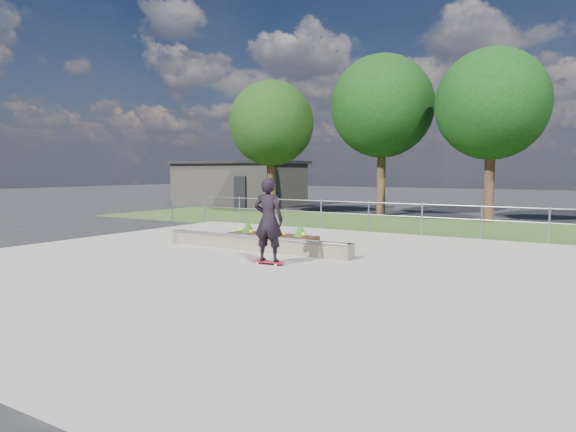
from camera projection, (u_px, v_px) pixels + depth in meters
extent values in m
plane|color=black|center=(249.00, 264.00, 12.72)|extent=(120.00, 120.00, 0.00)
cube|color=#31491D|center=(401.00, 225.00, 22.03)|extent=(30.00, 8.00, 0.02)
cube|color=gray|center=(249.00, 263.00, 12.72)|extent=(15.00, 15.00, 0.06)
cylinder|color=gray|center=(172.00, 207.00, 24.27)|extent=(0.06, 0.06, 1.20)
cylinder|color=gray|center=(204.00, 209.00, 23.22)|extent=(0.06, 0.06, 1.20)
cylinder|color=gray|center=(240.00, 211.00, 22.17)|extent=(0.06, 0.06, 1.20)
cylinder|color=gray|center=(278.00, 213.00, 21.12)|extent=(0.06, 0.06, 1.20)
cylinder|color=gray|center=(321.00, 215.00, 20.07)|extent=(0.06, 0.06, 1.20)
cylinder|color=gray|center=(369.00, 217.00, 19.02)|extent=(0.06, 0.06, 1.20)
cylinder|color=#919399|center=(422.00, 220.00, 17.97)|extent=(0.06, 0.06, 1.20)
cylinder|color=gray|center=(482.00, 223.00, 16.91)|extent=(0.06, 0.06, 1.20)
cylinder|color=#97999F|center=(549.00, 226.00, 15.86)|extent=(0.06, 0.06, 1.20)
cylinder|color=gray|center=(369.00, 202.00, 18.97)|extent=(20.00, 0.04, 0.04)
cylinder|color=gray|center=(369.00, 215.00, 19.01)|extent=(20.00, 0.04, 0.04)
cube|color=#282624|center=(239.00, 184.00, 35.19)|extent=(8.00, 5.00, 2.80)
cube|color=black|center=(239.00, 162.00, 35.06)|extent=(8.40, 5.40, 0.20)
cube|color=black|center=(240.00, 192.00, 32.02)|extent=(0.90, 0.10, 2.00)
cylinder|color=#352215|center=(271.00, 187.00, 27.80)|extent=(0.44, 0.44, 2.93)
sphere|color=black|center=(271.00, 123.00, 27.50)|extent=(4.55, 4.55, 4.55)
cylinder|color=#352615|center=(381.00, 183.00, 26.58)|extent=(0.44, 0.44, 3.38)
sphere|color=black|center=(382.00, 106.00, 26.24)|extent=(5.25, 5.25, 5.25)
cylinder|color=#382116|center=(489.00, 188.00, 22.86)|extent=(0.44, 0.44, 3.15)
sphere|color=black|center=(492.00, 104.00, 22.53)|extent=(4.90, 4.90, 4.90)
cube|color=#67584B|center=(255.00, 243.00, 14.55)|extent=(6.00, 0.40, 0.40)
cylinder|color=#999DA2|center=(251.00, 237.00, 14.37)|extent=(6.00, 0.06, 0.06)
cube|color=brown|center=(180.00, 236.00, 16.08)|extent=(0.15, 0.42, 0.40)
cube|color=brown|center=(348.00, 252.00, 13.03)|extent=(0.15, 0.42, 0.40)
cube|color=black|center=(269.00, 239.00, 16.10)|extent=(3.00, 1.20, 0.25)
sphere|color=yellow|center=(240.00, 230.00, 16.79)|extent=(0.14, 0.14, 0.14)
sphere|color=yellow|center=(252.00, 231.00, 16.31)|extent=(0.14, 0.14, 0.14)
sphere|color=gold|center=(271.00, 232.00, 16.16)|extent=(0.14, 0.14, 0.14)
sphere|color=gold|center=(283.00, 234.00, 15.68)|extent=(0.14, 0.14, 0.14)
sphere|color=yellow|center=(304.00, 234.00, 15.53)|extent=(0.14, 0.14, 0.14)
cone|color=#184614|center=(248.00, 227.00, 16.81)|extent=(0.44, 0.44, 0.36)
cone|color=#1B4714|center=(273.00, 228.00, 16.28)|extent=(0.44, 0.44, 0.36)
cone|color=#214F16|center=(300.00, 230.00, 15.75)|extent=(0.44, 0.44, 0.36)
cylinder|color=silver|center=(258.00, 263.00, 12.39)|extent=(0.05, 0.03, 0.05)
cylinder|color=silver|center=(262.00, 262.00, 12.55)|extent=(0.05, 0.03, 0.05)
cylinder|color=white|center=(276.00, 265.00, 12.12)|extent=(0.05, 0.03, 0.05)
cylinder|color=white|center=(280.00, 264.00, 12.27)|extent=(0.05, 0.03, 0.05)
cylinder|color=#A3A3A9|center=(260.00, 261.00, 12.47)|extent=(0.02, 0.18, 0.02)
cylinder|color=#A3A2A8|center=(278.00, 264.00, 12.19)|extent=(0.02, 0.18, 0.02)
cube|color=maroon|center=(269.00, 262.00, 12.33)|extent=(0.80, 0.21, 0.02)
imported|color=black|center=(268.00, 220.00, 12.24)|extent=(0.81, 0.60, 2.01)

